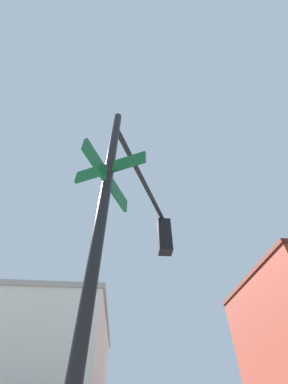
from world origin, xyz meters
TOP-DOWN VIEW (x-y plane):
  - traffic_signal_near at (-6.14, -6.40)m, footprint 1.70×3.02m
  - building_stucco at (-16.22, 17.79)m, footprint 16.73×19.87m

SIDE VIEW (x-z plane):
  - traffic_signal_near at x=-6.14m, z-range 1.11..6.54m
  - building_stucco at x=-16.22m, z-range 0.01..9.08m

